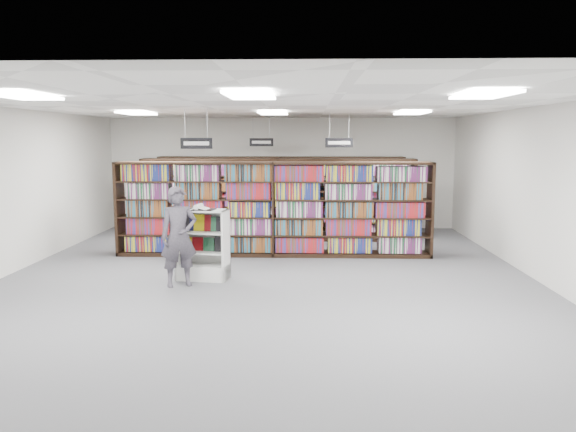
{
  "coord_description": "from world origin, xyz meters",
  "views": [
    {
      "loc": [
        0.73,
        -10.38,
        2.6
      ],
      "look_at": [
        0.37,
        0.5,
        1.1
      ],
      "focal_mm": 35.0,
      "sensor_mm": 36.0,
      "label": 1
    }
  ],
  "objects_px": {
    "bookshelf_row_near": "(273,209)",
    "open_book": "(199,208)",
    "endcap_display": "(203,255)",
    "shopper": "(179,237)"
  },
  "relations": [
    {
      "from": "bookshelf_row_near",
      "to": "open_book",
      "type": "xyz_separation_m",
      "value": [
        -1.23,
        -2.26,
        0.29
      ]
    },
    {
      "from": "bookshelf_row_near",
      "to": "open_book",
      "type": "relative_size",
      "value": 11.76
    },
    {
      "from": "endcap_display",
      "to": "open_book",
      "type": "bearing_deg",
      "value": -110.84
    },
    {
      "from": "bookshelf_row_near",
      "to": "endcap_display",
      "type": "xyz_separation_m",
      "value": [
        -1.19,
        -2.18,
        -0.59
      ]
    },
    {
      "from": "endcap_display",
      "to": "open_book",
      "type": "distance_m",
      "value": 0.89
    },
    {
      "from": "endcap_display",
      "to": "open_book",
      "type": "xyz_separation_m",
      "value": [
        -0.04,
        -0.08,
        0.89
      ]
    },
    {
      "from": "bookshelf_row_near",
      "to": "open_book",
      "type": "bearing_deg",
      "value": -118.51
    },
    {
      "from": "endcap_display",
      "to": "bookshelf_row_near",
      "type": "bearing_deg",
      "value": 69.46
    },
    {
      "from": "open_book",
      "to": "shopper",
      "type": "bearing_deg",
      "value": -113.97
    },
    {
      "from": "endcap_display",
      "to": "shopper",
      "type": "height_order",
      "value": "shopper"
    }
  ]
}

